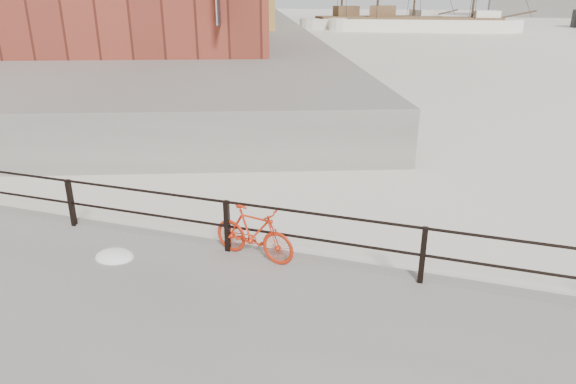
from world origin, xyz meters
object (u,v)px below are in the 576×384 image
Objects in this scene: schooner_left at (377,28)px; workboat_far at (219,42)px; schooner_mid at (422,31)px; bicycle at (254,233)px; workboat_near at (160,56)px.

workboat_far is at bearing -141.98° from schooner_left.
schooner_mid is at bearing -67.72° from schooner_left.
schooner_left is (-10.91, 77.97, -0.84)m from bicycle.
schooner_mid is 1.10× the size of schooner_left.
workboat_far is (-23.45, 46.51, -0.84)m from bicycle.
bicycle is 78.73m from schooner_left.
schooner_mid reaches higher than workboat_far.
bicycle is 0.06× the size of schooner_left.
workboat_far is at bearing 127.97° from bicycle.
workboat_far is (-20.09, -25.67, 0.00)m from schooner_mid.
schooner_left is 33.87m from workboat_far.
workboat_far is at bearing -136.09° from schooner_mid.
bicycle is 38.23m from workboat_near.
workboat_near is (-10.76, -46.49, 0.00)m from schooner_left.
schooner_left reaches higher than bicycle.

